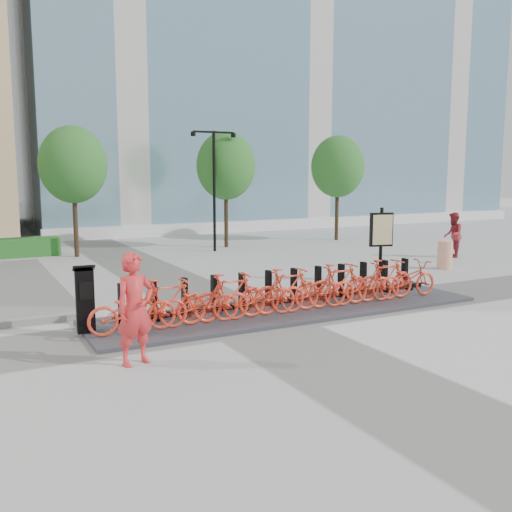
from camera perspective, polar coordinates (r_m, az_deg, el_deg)
name	(u,v)px	position (r m, az deg, el deg)	size (l,w,h in m)	color
ground	(247,321)	(12.78, -0.86, -6.48)	(120.00, 120.00, 0.00)	#B7B7B7
glass_building	(258,49)	(42.80, 0.21, 20.01)	(32.00, 16.00, 24.00)	#5B92A9
tree_1	(73,165)	(23.40, -17.84, 8.67)	(2.60, 2.60, 5.10)	#4B3720
tree_2	(226,166)	(25.35, -3.04, 8.98)	(2.60, 2.60, 5.10)	#4B3720
tree_3	(338,167)	(28.38, 8.17, 8.83)	(2.60, 2.60, 5.10)	#4B3720
streetlamp	(214,177)	(24.03, -4.22, 7.93)	(2.00, 0.20, 5.00)	black
dock_pad	(291,310)	(13.64, 3.47, -5.38)	(9.60, 2.40, 0.08)	#36363D
dock_rail_posts	(283,287)	(13.97, 2.69, -3.10)	(8.02, 0.50, 0.85)	black
bike_0	(133,310)	(11.70, -12.24, -5.27)	(0.63, 1.80, 0.95)	red
bike_1	(167,303)	(11.89, -8.90, -4.70)	(0.49, 1.75, 1.05)	red
bike_2	(200,302)	(12.14, -5.66, -4.62)	(0.63, 1.80, 0.95)	red
bike_3	(230,296)	(12.41, -2.58, -4.06)	(0.49, 1.75, 1.05)	red
bike_4	(260,296)	(12.74, 0.37, -3.98)	(0.63, 1.80, 0.95)	red
bike_5	(287,290)	(13.07, 3.16, -3.44)	(0.49, 1.75, 1.05)	red
bike_6	(314,290)	(13.46, 5.80, -3.36)	(0.63, 1.80, 0.95)	red
bike_7	(339,285)	(13.85, 8.29, -2.85)	(0.49, 1.75, 1.05)	red
bike_8	(363,284)	(14.29, 10.63, -2.78)	(0.63, 1.80, 0.95)	red
bike_9	(386,280)	(14.73, 12.84, -2.31)	(0.49, 1.75, 1.05)	red
bike_10	(407,279)	(15.21, 14.90, -2.25)	(0.63, 1.80, 0.95)	red
kiosk	(85,300)	(11.95, -16.73, -4.20)	(0.46, 0.40, 1.39)	black
worker_red	(135,309)	(9.94, -12.00, -5.19)	(0.71, 0.46, 1.94)	red
pedestrian	(453,235)	(23.57, 19.09, 2.01)	(0.86, 0.67, 1.76)	maroon
construction_barrel	(445,255)	(20.65, 18.37, 0.11)	(0.50, 0.50, 0.97)	#D94108
map_sign	(381,233)	(17.56, 12.42, 2.28)	(0.74, 0.28, 2.25)	black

